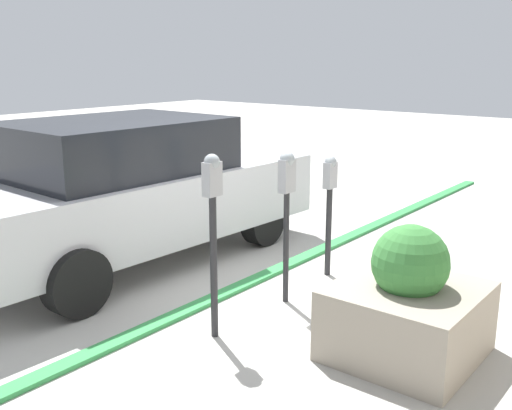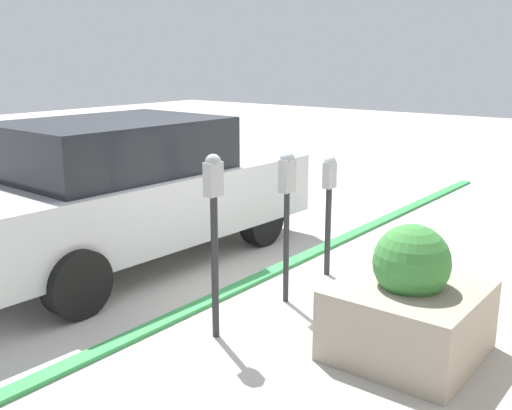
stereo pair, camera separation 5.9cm
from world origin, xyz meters
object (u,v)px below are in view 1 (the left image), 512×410
Objects in this scene: parking_meter_second at (287,194)px; parked_car_front at (126,189)px; parking_meter_nearest at (213,215)px; parking_meter_middle at (330,195)px; planter_box at (407,307)px.

parked_car_front reaches higher than parking_meter_second.
parking_meter_nearest is 2.32m from parked_car_front.
parking_meter_second is 2.19m from parked_car_front.
parking_meter_second reaches higher than parking_meter_middle.
parking_meter_second is 0.33× the size of parked_car_front.
planter_box is at bearing -128.70° from parking_meter_middle.
parking_meter_middle reaches higher than planter_box.
parked_car_front is at bearing 115.45° from parking_meter_middle.
parked_car_front is (0.86, 2.14, -0.23)m from parking_meter_nearest.
parking_meter_middle is 1.92m from planter_box.
parking_meter_second is at bearing -84.72° from parked_car_front.
parking_meter_nearest is 1.07× the size of parking_meter_second.
parked_car_front reaches higher than planter_box.
parking_meter_second is 0.91m from parking_meter_middle.
parking_meter_second is 1.12× the size of parking_meter_middle.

